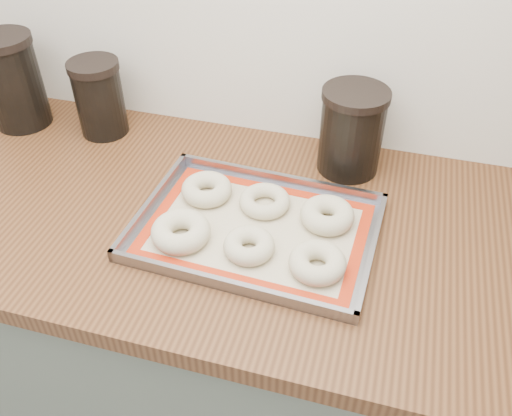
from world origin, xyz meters
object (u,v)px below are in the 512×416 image
(bagel_front_mid, at_px, (249,246))
(bagel_back_left, at_px, (207,189))
(baking_tray, at_px, (256,229))
(canister_mid, at_px, (99,98))
(canister_right, at_px, (352,131))
(bagel_front_left, at_px, (181,232))
(bagel_back_right, at_px, (327,215))
(bagel_front_right, at_px, (317,263))
(bagel_back_mid, at_px, (265,201))
(canister_left, at_px, (13,81))

(bagel_front_mid, xyz_separation_m, bagel_back_left, (-0.13, 0.14, 0.00))
(baking_tray, relative_size, bagel_back_left, 4.52)
(bagel_back_left, bearing_deg, bagel_front_mid, -45.89)
(canister_mid, bearing_deg, canister_right, 0.90)
(bagel_front_left, height_order, bagel_back_left, bagel_front_left)
(bagel_front_mid, bearing_deg, bagel_front_left, -179.51)
(bagel_front_mid, distance_m, bagel_back_left, 0.19)
(bagel_front_mid, height_order, bagel_back_right, bagel_back_right)
(bagel_front_right, height_order, bagel_back_mid, bagel_front_right)
(canister_mid, distance_m, canister_right, 0.60)
(bagel_back_left, relative_size, bagel_back_mid, 1.02)
(bagel_back_left, distance_m, canister_left, 0.58)
(bagel_front_left, bearing_deg, bagel_back_right, 25.32)
(bagel_back_left, relative_size, bagel_back_right, 0.99)
(bagel_front_mid, distance_m, bagel_back_mid, 0.13)
(bagel_front_mid, distance_m, bagel_back_right, 0.17)
(bagel_back_right, distance_m, canister_right, 0.22)
(bagel_front_right, height_order, bagel_back_left, same)
(bagel_front_mid, bearing_deg, bagel_front_right, -4.36)
(bagel_front_right, xyz_separation_m, bagel_back_right, (-0.01, 0.13, 0.00))
(bagel_back_left, bearing_deg, bagel_back_right, -3.24)
(bagel_front_right, height_order, canister_left, canister_left)
(canister_left, bearing_deg, bagel_back_mid, -13.70)
(bagel_front_left, xyz_separation_m, bagel_back_mid, (0.13, 0.14, -0.00))
(bagel_back_mid, bearing_deg, bagel_front_mid, -87.35)
(bagel_back_right, bearing_deg, canister_mid, 161.66)
(bagel_front_right, distance_m, bagel_back_right, 0.13)
(canister_left, bearing_deg, bagel_back_left, -16.57)
(baking_tray, distance_m, canister_mid, 0.53)
(bagel_front_left, bearing_deg, bagel_front_right, -1.90)
(bagel_front_left, bearing_deg, bagel_back_left, 88.79)
(bagel_front_left, relative_size, bagel_back_right, 1.07)
(bagel_back_mid, distance_m, bagel_back_right, 0.13)
(bagel_front_mid, xyz_separation_m, canister_right, (0.14, 0.32, 0.07))
(bagel_front_left, distance_m, bagel_back_right, 0.29)
(bagel_front_mid, height_order, bagel_back_left, bagel_back_left)
(bagel_front_left, xyz_separation_m, canister_left, (-0.54, 0.30, 0.09))
(canister_right, bearing_deg, canister_left, -178.13)
(bagel_front_right, distance_m, bagel_back_left, 0.30)
(bagel_front_left, relative_size, bagel_back_mid, 1.10)
(bagel_front_mid, xyz_separation_m, bagel_back_right, (0.12, 0.12, 0.00))
(canister_mid, bearing_deg, bagel_front_mid, -34.37)
(bagel_back_mid, distance_m, canister_left, 0.70)
(baking_tray, relative_size, canister_right, 2.49)
(canister_left, height_order, canister_mid, canister_left)
(baking_tray, height_order, canister_right, canister_right)
(bagel_back_right, xyz_separation_m, canister_right, (0.01, 0.20, 0.07))
(bagel_back_right, bearing_deg, bagel_back_mid, 174.19)
(bagel_front_left, xyz_separation_m, bagel_back_right, (0.26, 0.12, -0.00))
(bagel_front_left, xyz_separation_m, canister_mid, (-0.33, 0.32, 0.07))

